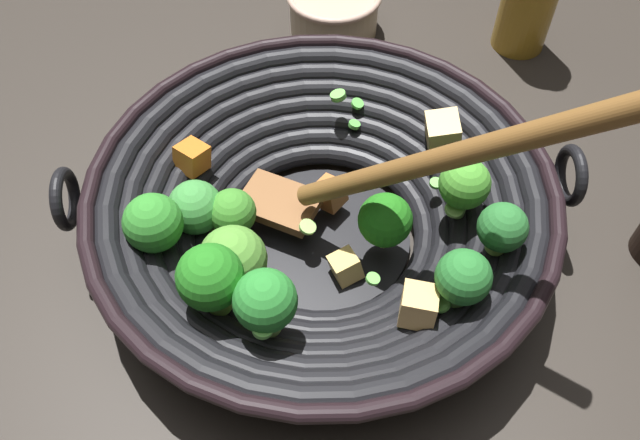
{
  "coord_description": "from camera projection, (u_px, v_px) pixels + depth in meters",
  "views": [
    {
      "loc": [
        0.04,
        0.34,
        0.49
      ],
      "look_at": [
        0.0,
        -0.0,
        0.03
      ],
      "focal_mm": 35.81,
      "sensor_mm": 36.0,
      "label": 1
    }
  ],
  "objects": [
    {
      "name": "wok",
      "position": [
        320.0,
        208.0,
        0.55
      ],
      "size": [
        0.44,
        0.4,
        0.26
      ],
      "color": "black",
      "rests_on": "ground"
    },
    {
      "name": "ground_plane",
      "position": [
        322.0,
        242.0,
        0.6
      ],
      "size": [
        4.0,
        4.0,
        0.0
      ],
      "primitive_type": "plane",
      "color": "#28231E"
    },
    {
      "name": "prep_bowl",
      "position": [
        334.0,
        10.0,
        0.77
      ],
      "size": [
        0.11,
        0.11,
        0.05
      ],
      "color": "tan",
      "rests_on": "ground"
    }
  ]
}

